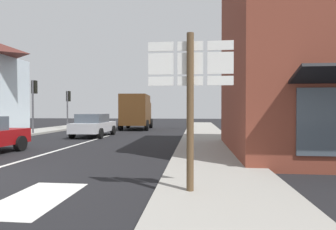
{
  "coord_description": "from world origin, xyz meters",
  "views": [
    {
      "loc": [
        5.84,
        -6.0,
        1.71
      ],
      "look_at": [
        3.99,
        12.17,
        1.39
      ],
      "focal_mm": 29.49,
      "sensor_mm": 36.0,
      "label": 1
    }
  ],
  "objects_px": {
    "delivery_truck": "(136,111)",
    "route_sign_post": "(190,95)",
    "traffic_light_far_right": "(190,100)",
    "traffic_light_near_left": "(34,95)",
    "traffic_light_far_left": "(68,101)",
    "sedan_far": "(94,125)"
  },
  "relations": [
    {
      "from": "delivery_truck",
      "to": "traffic_light_far_right",
      "type": "xyz_separation_m",
      "value": [
        4.77,
        0.53,
        0.97
      ]
    },
    {
      "from": "delivery_truck",
      "to": "route_sign_post",
      "type": "distance_m",
      "value": 19.43
    },
    {
      "from": "route_sign_post",
      "to": "sedan_far",
      "type": "bearing_deg",
      "value": 118.61
    },
    {
      "from": "traffic_light_far_left",
      "to": "traffic_light_far_right",
      "type": "height_order",
      "value": "traffic_light_far_right"
    },
    {
      "from": "delivery_truck",
      "to": "traffic_light_far_right",
      "type": "bearing_deg",
      "value": 6.29
    },
    {
      "from": "delivery_truck",
      "to": "route_sign_post",
      "type": "xyz_separation_m",
      "value": [
        5.17,
        -18.73,
        0.35
      ]
    },
    {
      "from": "sedan_far",
      "to": "traffic_light_far_right",
      "type": "height_order",
      "value": "traffic_light_far_right"
    },
    {
      "from": "route_sign_post",
      "to": "traffic_light_far_right",
      "type": "xyz_separation_m",
      "value": [
        -0.39,
        19.25,
        0.62
      ]
    },
    {
      "from": "traffic_light_near_left",
      "to": "traffic_light_far_left",
      "type": "bearing_deg",
      "value": 90.0
    },
    {
      "from": "sedan_far",
      "to": "delivery_truck",
      "type": "xyz_separation_m",
      "value": [
        1.33,
        6.82,
        0.89
      ]
    },
    {
      "from": "route_sign_post",
      "to": "traffic_light_far_right",
      "type": "height_order",
      "value": "traffic_light_far_right"
    },
    {
      "from": "traffic_light_far_right",
      "to": "sedan_far",
      "type": "bearing_deg",
      "value": -129.72
    },
    {
      "from": "sedan_far",
      "to": "traffic_light_near_left",
      "type": "relative_size",
      "value": 1.12
    },
    {
      "from": "traffic_light_far_left",
      "to": "traffic_light_far_right",
      "type": "xyz_separation_m",
      "value": [
        10.66,
        1.45,
        0.11
      ]
    },
    {
      "from": "sedan_far",
      "to": "route_sign_post",
      "type": "xyz_separation_m",
      "value": [
        6.5,
        -11.91,
        1.24
      ]
    },
    {
      "from": "delivery_truck",
      "to": "route_sign_post",
      "type": "relative_size",
      "value": 1.6
    },
    {
      "from": "delivery_truck",
      "to": "traffic_light_near_left",
      "type": "height_order",
      "value": "traffic_light_near_left"
    },
    {
      "from": "delivery_truck",
      "to": "traffic_light_far_left",
      "type": "height_order",
      "value": "traffic_light_far_left"
    },
    {
      "from": "route_sign_post",
      "to": "traffic_light_near_left",
      "type": "relative_size",
      "value": 0.85
    },
    {
      "from": "sedan_far",
      "to": "route_sign_post",
      "type": "relative_size",
      "value": 1.32
    },
    {
      "from": "traffic_light_near_left",
      "to": "traffic_light_far_right",
      "type": "height_order",
      "value": "traffic_light_near_left"
    },
    {
      "from": "delivery_truck",
      "to": "traffic_light_far_right",
      "type": "height_order",
      "value": "traffic_light_far_right"
    }
  ]
}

